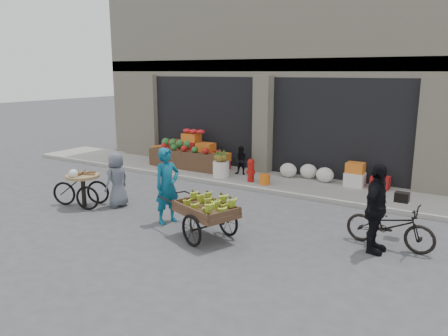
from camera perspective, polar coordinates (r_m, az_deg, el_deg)
The scene contains 15 objects.
ground at distance 10.71m, azimuth -7.39°, elevation -6.13°, with size 80.00×80.00×0.00m, color #424244.
sidewalk at distance 13.96m, azimuth 3.32°, elevation -1.36°, with size 18.00×2.20×0.12m, color gray.
building at distance 17.11m, azimuth 9.98°, elevation 12.22°, with size 14.00×6.45×7.00m.
fruit_display at distance 15.38m, azimuth -4.28°, elevation 2.25°, with size 3.10×1.12×1.24m.
pineapple_bin at distance 13.85m, azimuth -0.38°, elevation -0.14°, with size 0.52×0.52×0.50m, color silver.
fire_hydrant at distance 13.23m, azimuth 3.52°, elevation -0.17°, with size 0.22×0.22×0.71m.
orange_bucket at distance 13.01m, azimuth 5.34°, elevation -1.47°, with size 0.32×0.32×0.30m, color orange.
right_bay_goods at distance 13.43m, azimuth 14.42°, elevation -0.78°, with size 3.35×0.60×0.70m.
seated_person at distance 14.10m, azimuth 2.30°, elevation 0.98°, with size 0.45×0.35×0.93m, color black.
banana_cart at distance 9.02m, azimuth -2.55°, elevation -5.16°, with size 2.36×1.54×0.92m.
vendor_woman at distance 9.98m, azimuth -7.43°, elevation -2.31°, with size 0.64×0.42×1.74m, color #0F5775.
tricycle_cart at distance 11.72m, azimuth -17.95°, elevation -2.13°, with size 1.45×1.09×0.95m.
vendor_grey at distance 11.45m, azimuth -13.81°, elevation -1.49°, with size 0.69×0.45×1.41m, color slate.
bicycle at distance 9.22m, azimuth 20.85°, elevation -7.02°, with size 0.60×1.72×0.90m, color black.
cyclist at distance 8.76m, azimuth 19.25°, elevation -5.03°, with size 1.02×0.42×1.74m, color black.
Camera 1 is at (6.50, -7.79, 3.41)m, focal length 35.00 mm.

